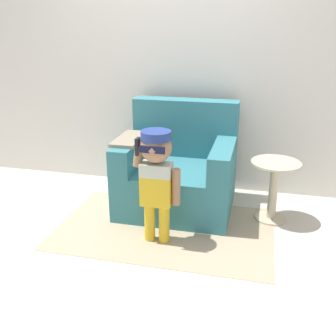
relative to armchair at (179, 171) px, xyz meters
The scene contains 6 objects.
ground_plane 0.42m from the armchair, 139.91° to the right, with size 10.00×10.00×0.00m, color beige.
wall_back 1.11m from the armchair, 108.89° to the left, with size 10.00×0.05×2.60m.
armchair is the anchor object (origin of this frame).
person_child 0.75m from the armchair, 91.88° to the right, with size 0.38×0.28×0.92m.
side_table 0.88m from the armchair, ahead, with size 0.43×0.43×0.55m.
rug 0.60m from the armchair, 91.31° to the right, with size 1.83×1.16×0.01m.
Camera 1 is at (0.90, -3.25, 1.68)m, focal length 42.00 mm.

